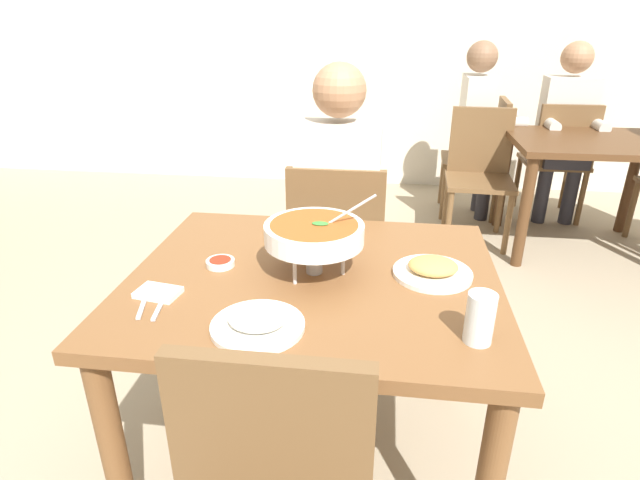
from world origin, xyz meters
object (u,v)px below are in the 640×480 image
object	(u,v)px
chair_diner_main	(337,245)
sauce_dish	(220,262)
patron_bg_left	(480,121)
appetizer_plate	(433,270)
rice_plate	(257,322)
drink_glass	(480,321)
chair_bg_corner	(479,167)
chair_bg_left	(484,151)
dining_table_far	(590,160)
diner_main	(339,194)
curry_bowl	(314,234)
patron_bg_right	(566,123)
dining_table_main	(314,307)
chair_bg_right	(559,156)

from	to	relation	value
chair_diner_main	sauce_dish	distance (m)	0.83
chair_diner_main	patron_bg_left	distance (m)	2.07
appetizer_plate	sauce_dish	bearing A→B (deg)	-178.20
rice_plate	drink_glass	world-z (taller)	drink_glass
chair_bg_corner	patron_bg_left	size ratio (longest dim) A/B	0.69
drink_glass	chair_bg_left	world-z (taller)	chair_bg_left
chair_bg_corner	patron_bg_left	world-z (taller)	patron_bg_left
drink_glass	dining_table_far	distance (m)	2.58
diner_main	curry_bowl	bearing A→B (deg)	-90.11
diner_main	chair_bg_left	xyz separation A→B (m)	(0.95, 1.85, -0.24)
patron_bg_left	patron_bg_right	distance (m)	0.61
appetizer_plate	chair_bg_left	xyz separation A→B (m)	(0.59, 2.60, -0.26)
diner_main	sauce_dish	world-z (taller)	diner_main
drink_glass	dining_table_far	size ratio (longest dim) A/B	0.13
dining_table_main	patron_bg_right	world-z (taller)	patron_bg_right
rice_plate	dining_table_far	xyz separation A→B (m)	(1.61, 2.36, -0.15)
diner_main	sauce_dish	bearing A→B (deg)	-111.49
diner_main	chair_bg_left	distance (m)	2.10
curry_bowl	chair_bg_corner	size ratio (longest dim) A/B	0.37
dining_table_far	chair_bg_left	bearing A→B (deg)	133.37
patron_bg_left	patron_bg_right	bearing A→B (deg)	-1.63
diner_main	rice_plate	bearing A→B (deg)	-95.16
appetizer_plate	curry_bowl	bearing A→B (deg)	-175.82
chair_bg_left	patron_bg_right	distance (m)	0.60
drink_glass	dining_table_far	xyz separation A→B (m)	(1.06, 2.34, -0.19)
dining_table_main	dining_table_far	size ratio (longest dim) A/B	1.12
chair_bg_corner	dining_table_main	bearing A→B (deg)	-111.28
dining_table_main	patron_bg_left	distance (m)	2.76
chair_bg_corner	curry_bowl	bearing A→B (deg)	-111.46
chair_bg_left	patron_bg_left	size ratio (longest dim) A/B	0.69
chair_diner_main	dining_table_far	world-z (taller)	chair_diner_main
drink_glass	chair_bg_left	size ratio (longest dim) A/B	0.14
curry_bowl	appetizer_plate	bearing A→B (deg)	4.18
chair_bg_left	chair_diner_main	bearing A→B (deg)	-116.77
appetizer_plate	chair_bg_left	distance (m)	2.68
chair_diner_main	patron_bg_left	xyz separation A→B (m)	(0.88, 1.85, 0.24)
patron_bg_left	chair_bg_corner	bearing A→B (deg)	-95.19
diner_main	chair_bg_corner	size ratio (longest dim) A/B	1.46
chair_bg_left	chair_bg_corner	world-z (taller)	same
dining_table_main	patron_bg_right	distance (m)	2.99
chair_bg_left	chair_bg_right	xyz separation A→B (m)	(0.53, -0.07, 0.00)
dining_table_main	appetizer_plate	size ratio (longest dim) A/B	4.67
diner_main	chair_bg_left	world-z (taller)	diner_main
chair_bg_right	patron_bg_left	bearing A→B (deg)	176.25
appetizer_plate	dining_table_far	world-z (taller)	appetizer_plate
dining_table_far	chair_bg_right	bearing A→B (deg)	93.01
curry_bowl	patron_bg_left	xyz separation A→B (m)	(0.89, 2.59, -0.13)
diner_main	curry_bowl	distance (m)	0.78
chair_bg_corner	diner_main	bearing A→B (deg)	-121.45
curry_bowl	drink_glass	xyz separation A→B (m)	(0.45, -0.31, -0.07)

